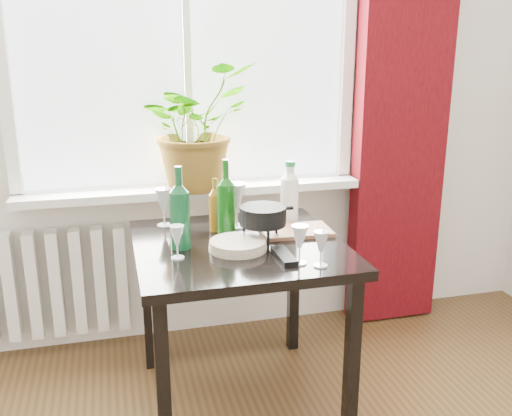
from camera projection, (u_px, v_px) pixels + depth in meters
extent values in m
cube|color=white|center=(185.00, 29.00, 2.72)|extent=(1.72, 0.08, 1.62)
cube|color=silver|center=(193.00, 190.00, 2.87)|extent=(1.72, 0.20, 0.04)
cube|color=#3B050A|center=(403.00, 91.00, 2.98)|extent=(0.50, 0.12, 2.56)
cube|color=silver|center=(45.00, 284.00, 2.84)|extent=(0.80, 0.10, 0.55)
cube|color=black|center=(239.00, 247.00, 2.36)|extent=(0.85, 0.85, 0.04)
cube|color=black|center=(163.00, 387.00, 2.04)|extent=(0.05, 0.05, 0.70)
cube|color=black|center=(148.00, 301.00, 2.72)|extent=(0.05, 0.05, 0.70)
cube|color=black|center=(352.00, 360.00, 2.22)|extent=(0.05, 0.05, 0.70)
cube|color=black|center=(293.00, 286.00, 2.89)|extent=(0.05, 0.05, 0.70)
imported|color=#3B6B1C|center=(196.00, 127.00, 2.74)|extent=(0.72, 0.70, 0.61)
cylinder|color=beige|center=(238.00, 245.00, 2.28)|extent=(0.29, 0.29, 0.04)
cube|color=black|center=(284.00, 256.00, 2.19)|extent=(0.06, 0.19, 0.02)
cube|color=#8F5C40|center=(296.00, 231.00, 2.48)|extent=(0.31, 0.21, 0.02)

